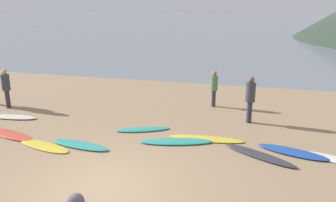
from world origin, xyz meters
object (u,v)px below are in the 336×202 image
Objects in this scene: surfboard_0 at (13,117)px; surfboard_1 at (10,134)px; person_0 at (250,96)px; person_1 at (214,86)px; surfboard_5 at (177,141)px; surfboard_8 at (293,152)px; surfboard_7 at (259,155)px; surfboard_3 at (80,145)px; surfboard_2 at (44,146)px; person_3 at (6,85)px; beach_rock_near at (76,202)px; surfboard_4 at (143,129)px; surfboard_6 at (206,139)px.

surfboard_0 is 0.87× the size of surfboard_1.
person_0 is 1.13× the size of person_1.
surfboard_0 is 0.83× the size of surfboard_5.
surfboard_7 is at bearing -135.50° from surfboard_8.
person_0 is 2.36m from person_1.
surfboard_3 is 6.40m from person_0.
surfboard_2 is at bearing -42.20° from surfboard_0.
person_1 is (-1.59, 1.74, -0.12)m from person_0.
surfboard_7 is at bearing -24.16° from surfboard_5.
surfboard_8 is (10.48, -0.62, -0.00)m from surfboard_0.
surfboard_1 is at bearing 81.12° from person_0.
person_1 is 8.90m from person_3.
surfboard_3 is at bearing 11.49° from surfboard_1.
person_0 is at bearing 63.25° from beach_rock_near.
surfboard_1 is at bearing -175.85° from surfboard_3.
person_0 is 1.04× the size of person_3.
surfboard_4 is (2.58, 2.19, 0.01)m from surfboard_2.
surfboard_8 is at bearing 26.07° from surfboard_2.
surfboard_6 is at bearing 36.09° from surfboard_2.
surfboard_8 is at bearing -14.09° from surfboard_5.
surfboard_1 is at bearing -171.23° from surfboard_6.
surfboard_6 is (7.76, -0.23, -0.02)m from surfboard_0.
person_1 reaches higher than surfboard_0.
person_1 is at bearing 66.31° from surfboard_5.
surfboard_0 is 1.17× the size of person_3.
person_3 is 4.37× the size of beach_rock_near.
surfboard_4 is 2.35m from surfboard_6.
surfboard_1 is 5.79m from surfboard_5.
surfboard_5 is at bearing -140.28° from person_3.
person_3 is at bearing 61.80° from person_0.
surfboard_5 is 3.57m from person_0.
surfboard_0 is at bearing -165.19° from surfboard_8.
surfboard_5 is (5.72, 0.86, 0.00)m from surfboard_1.
surfboard_3 reaches higher than surfboard_4.
surfboard_4 is 5.05m from beach_rock_near.
person_0 is (6.21, 4.04, 1.02)m from surfboard_2.
surfboard_7 is at bearing -139.14° from person_3.
surfboard_2 is 0.87× the size of surfboard_7.
person_0 is (5.12, 3.71, 1.00)m from surfboard_3.
person_3 is (-2.21, 2.70, 0.97)m from surfboard_1.
surfboard_5 is 2.66m from surfboard_7.
surfboard_2 is 7.48m from person_0.
surfboard_1 is at bearing 176.71° from surfboard_2.
surfboard_2 is 1.14m from surfboard_3.
surfboard_1 is 4.59m from surfboard_4.
surfboard_5 is 3.63m from surfboard_8.
surfboard_7 is 1.40× the size of person_3.
surfboard_3 is at bearing -160.38° from surfboard_6.
beach_rock_near is at bearing -111.53° from surfboard_4.
surfboard_7 is at bearing 44.86° from beach_rock_near.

